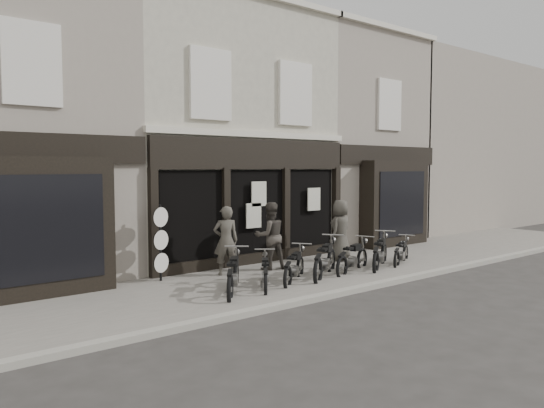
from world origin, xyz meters
TOP-DOWN VIEW (x-y plane):
  - ground_plane at (0.00, 0.00)m, footprint 90.00×90.00m
  - pavement at (0.00, 0.90)m, footprint 30.00×4.20m
  - kerb at (0.00, -1.25)m, footprint 30.00×0.25m
  - central_building at (0.00, 5.95)m, footprint 7.30×6.22m
  - neighbour_left at (-6.35, 5.90)m, footprint 5.60×6.73m
  - neighbour_right at (6.35, 5.90)m, footprint 5.60×6.73m
  - filler_right at (14.50, 6.00)m, footprint 11.00×6.00m
  - motorcycle_0 at (-2.71, 0.29)m, footprint 1.65×1.87m
  - motorcycle_1 at (-1.79, 0.23)m, footprint 1.38×1.66m
  - motorcycle_2 at (-0.77, 0.30)m, footprint 1.78×1.39m
  - motorcycle_3 at (0.30, 0.25)m, footprint 2.10×1.52m
  - motorcycle_4 at (1.35, 0.20)m, footprint 2.05×1.01m
  - motorcycle_5 at (2.47, 0.13)m, footprint 2.06×1.43m
  - motorcycle_6 at (3.46, 0.12)m, footprint 1.76×1.05m
  - man_left at (-1.75, 2.01)m, footprint 0.81×0.68m
  - man_centre at (-0.31, 1.88)m, footprint 1.08×0.93m
  - man_right at (2.34, 1.61)m, footprint 1.07×0.86m
  - advert_sign_post at (-3.48, 2.44)m, footprint 0.50×0.33m

SIDE VIEW (x-z plane):
  - ground_plane at x=0.00m, z-range 0.00..0.00m
  - pavement at x=0.00m, z-range 0.00..0.12m
  - kerb at x=0.00m, z-range 0.00..0.13m
  - motorcycle_6 at x=3.46m, z-range -0.09..0.81m
  - motorcycle_1 at x=-1.79m, z-range -0.10..0.84m
  - motorcycle_2 at x=-0.77m, z-range -0.10..0.88m
  - motorcycle_4 at x=1.35m, z-range -0.11..0.92m
  - motorcycle_0 at x=-2.71m, z-range -0.11..0.97m
  - motorcycle_5 at x=2.47m, z-range -0.11..0.98m
  - motorcycle_3 at x=0.30m, z-range -0.12..1.01m
  - advert_sign_post at x=-3.48m, z-range -0.03..2.07m
  - man_left at x=-1.75m, z-range 0.12..2.01m
  - man_right at x=2.34m, z-range 0.12..2.04m
  - man_centre at x=-0.31m, z-range 0.12..2.06m
  - neighbour_left at x=-6.35m, z-range -0.13..8.21m
  - neighbour_right at x=6.35m, z-range -0.13..8.21m
  - central_building at x=0.00m, z-range -0.09..8.25m
  - filler_right at x=14.50m, z-range 0.00..8.20m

